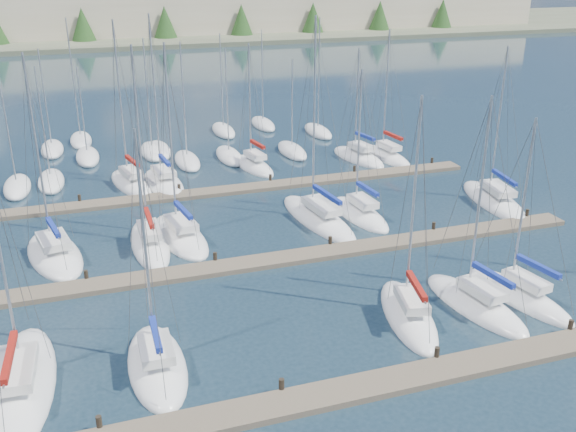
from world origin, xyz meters
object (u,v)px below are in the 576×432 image
object	(u,v)px
sailboat_o	(164,183)
sailboat_p	(254,166)
sailboat_k	(318,218)
sailboat_q	(358,157)
sailboat_d	(408,315)
sailboat_j	(180,236)
sailboat_f	(519,296)
sailboat_i	(150,243)
sailboat_r	(386,156)
sailboat_c	(157,365)
sailboat_e	(475,304)
sailboat_m	(494,200)
sailboat_l	(360,214)
sailboat_n	(131,183)
sailboat_b	(21,384)
sailboat_h	(55,254)

from	to	relation	value
sailboat_o	sailboat_p	bearing A→B (deg)	7.67
sailboat_k	sailboat_q	world-z (taller)	sailboat_k
sailboat_d	sailboat_j	xyz separation A→B (m)	(-10.17, 14.67, -0.01)
sailboat_q	sailboat_o	world-z (taller)	sailboat_o
sailboat_j	sailboat_f	bearing A→B (deg)	-48.98
sailboat_o	sailboat_i	bearing A→B (deg)	-108.21
sailboat_d	sailboat_r	size ratio (longest dim) A/B	1.00
sailboat_q	sailboat_c	distance (m)	36.96
sailboat_i	sailboat_p	world-z (taller)	sailboat_i
sailboat_d	sailboat_o	xyz separation A→B (m)	(-9.64, 26.56, 0.00)
sailboat_f	sailboat_e	xyz separation A→B (m)	(-2.98, -0.06, 0.00)
sailboat_d	sailboat_e	xyz separation A→B (m)	(4.17, -0.19, -0.00)
sailboat_m	sailboat_p	xyz separation A→B (m)	(-16.00, 14.92, 0.02)
sailboat_d	sailboat_k	bearing A→B (deg)	101.73
sailboat_i	sailboat_p	distance (m)	18.59
sailboat_e	sailboat_c	bearing A→B (deg)	172.55
sailboat_l	sailboat_e	size ratio (longest dim) A/B	0.93
sailboat_d	sailboat_f	distance (m)	7.15
sailboat_j	sailboat_i	bearing A→B (deg)	-173.19
sailboat_q	sailboat_f	bearing A→B (deg)	-105.41
sailboat_n	sailboat_k	xyz separation A→B (m)	(12.63, -12.53, -0.01)
sailboat_e	sailboat_q	bearing A→B (deg)	71.04
sailboat_i	sailboat_b	size ratio (longest dim) A/B	1.05
sailboat_h	sailboat_d	world-z (taller)	sailboat_h
sailboat_m	sailboat_d	distance (m)	20.45
sailboat_b	sailboat_c	size ratio (longest dim) A/B	1.08
sailboat_d	sailboat_q	size ratio (longest dim) A/B	1.14
sailboat_q	sailboat_f	world-z (taller)	sailboat_f
sailboat_f	sailboat_n	bearing A→B (deg)	115.44
sailboat_h	sailboat_q	world-z (taller)	sailboat_h
sailboat_r	sailboat_f	world-z (taller)	sailboat_r
sailboat_q	sailboat_d	bearing A→B (deg)	-119.27
sailboat_k	sailboat_b	world-z (taller)	sailboat_k
sailboat_h	sailboat_j	size ratio (longest dim) A/B	0.99
sailboat_d	sailboat_f	size ratio (longest dim) A/B	1.14
sailboat_n	sailboat_c	bearing A→B (deg)	-105.44
sailboat_p	sailboat_q	size ratio (longest dim) A/B	1.07
sailboat_k	sailboat_b	distance (m)	24.95
sailboat_q	sailboat_n	bearing A→B (deg)	172.14
sailboat_m	sailboat_p	distance (m)	21.88
sailboat_k	sailboat_q	distance (m)	16.44
sailboat_n	sailboat_k	size ratio (longest dim) A/B	0.94
sailboat_h	sailboat_o	xyz separation A→B (m)	(8.96, 12.26, 0.01)
sailboat_h	sailboat_i	xyz separation A→B (m)	(6.22, -0.24, 0.02)
sailboat_d	sailboat_c	distance (m)	13.83
sailboat_h	sailboat_b	size ratio (longest dim) A/B	1.04
sailboat_q	sailboat_j	size ratio (longest dim) A/B	0.80
sailboat_m	sailboat_j	xyz separation A→B (m)	(-25.30, 0.92, 0.01)
sailboat_l	sailboat_j	bearing A→B (deg)	174.71
sailboat_f	sailboat_e	world-z (taller)	sailboat_e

